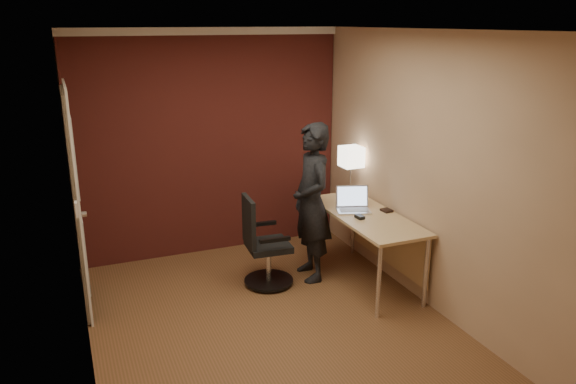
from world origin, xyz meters
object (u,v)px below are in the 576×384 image
Objects in this scene: desk at (372,225)px; desk_lamp at (351,157)px; laptop at (353,204)px; wallet at (387,210)px; office_chair at (263,248)px; person at (312,203)px; mouse at (360,217)px.

desk is 0.85m from desk_lamp.
desk is at bearing -53.06° from laptop.
office_chair reaches higher than wallet.
wallet is 1.30m from office_chair.
mouse is at bearing 43.04° from person.
desk_lamp is at bearing 81.26° from desk.
office_chair is 0.56× the size of person.
wallet is (0.35, 0.08, -0.01)m from mouse.
office_chair is (-1.21, 0.33, -0.34)m from wallet.
person is at bearing -151.53° from desk_lamp.
office_chair is at bearing -163.83° from desk_lamp.
office_chair is (-0.92, 0.14, -0.39)m from laptop.
desk_lamp reaches higher than wallet.
desk is 0.93× the size of person.
laptop is 0.24× the size of person.
desk_lamp reaches higher than laptop.
laptop reaches higher than wallet.
wallet is at bearing -85.08° from desk_lamp.
laptop is at bearing 74.56° from person.
desk is 1.64× the size of office_chair.
desk is 15.00× the size of mouse.
laptop is 1.01m from office_chair.
person reaches higher than wallet.
person is at bearing 154.59° from wallet.
desk_lamp reaches higher than office_chair.
person reaches higher than mouse.
desk is at bearing -16.74° from office_chair.
desk_lamp is at bearing 16.17° from office_chair.
mouse is at bearing -104.11° from laptop.
person reaches higher than desk_lamp.
desk_lamp is (0.10, 0.65, 0.55)m from desk.
laptop is at bearing -8.84° from office_chair.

